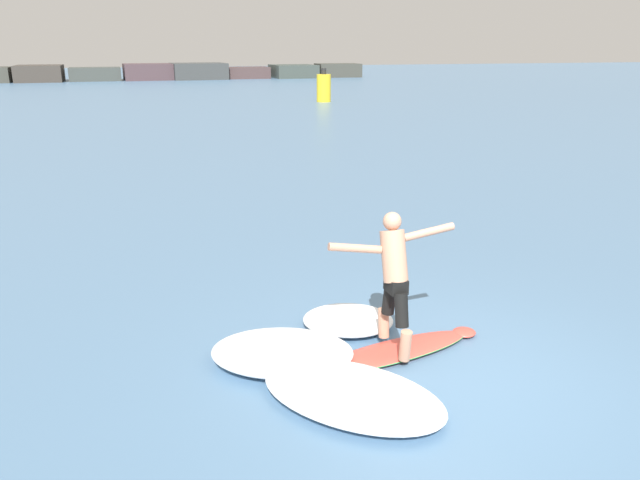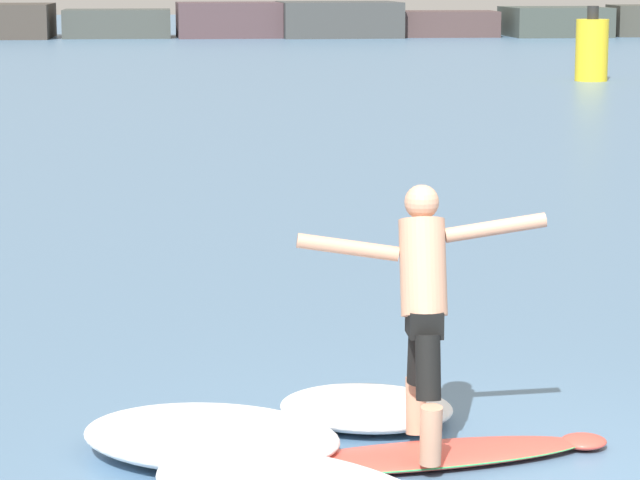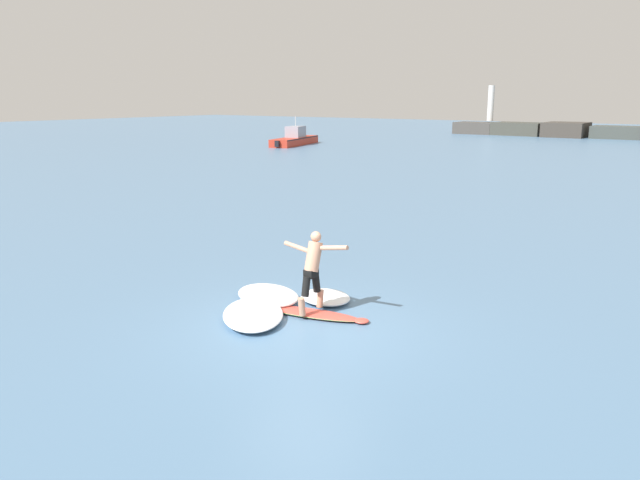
# 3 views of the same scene
# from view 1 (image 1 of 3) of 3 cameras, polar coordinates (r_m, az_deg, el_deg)

# --- Properties ---
(ground_plane) EXTENTS (200.00, 200.00, 0.00)m
(ground_plane) POSITION_cam_1_polar(r_m,az_deg,el_deg) (7.10, 11.11, -12.17)
(ground_plane) COLOR #507598
(rock_jetty_breakwater) EXTENTS (45.18, 4.91, 5.48)m
(rock_jetty_breakwater) POSITION_cam_1_polar(r_m,az_deg,el_deg) (67.48, -15.70, 14.54)
(rock_jetty_breakwater) COLOR #45413D
(rock_jetty_breakwater) RESTS_ON ground
(surfboard) EXTENTS (2.30, 0.92, 0.23)m
(surfboard) POSITION_cam_1_polar(r_m,az_deg,el_deg) (7.47, 6.98, -10.00)
(surfboard) COLOR #E24C3E
(surfboard) RESTS_ON ground
(surfer) EXTENTS (1.52, 0.79, 1.60)m
(surfer) POSITION_cam_1_polar(r_m,az_deg,el_deg) (7.11, 6.79, -2.85)
(surfer) COLOR tan
(surfer) RESTS_ON surfboard
(channel_marker_buoy) EXTENTS (0.89, 0.89, 2.04)m
(channel_marker_buoy) POSITION_cam_1_polar(r_m,az_deg,el_deg) (40.14, 0.34, 13.76)
(channel_marker_buoy) COLOR yellow
(channel_marker_buoy) RESTS_ON ground
(wave_foam_at_tail) EXTENTS (2.19, 2.27, 0.21)m
(wave_foam_at_tail) POSITION_cam_1_polar(r_m,az_deg,el_deg) (6.49, 2.94, -13.87)
(wave_foam_at_tail) COLOR white
(wave_foam_at_tail) RESTS_ON ground
(wave_foam_at_nose) EXTENTS (1.43, 1.32, 0.20)m
(wave_foam_at_nose) POSITION_cam_1_polar(r_m,az_deg,el_deg) (8.06, 2.58, -7.30)
(wave_foam_at_nose) COLOR white
(wave_foam_at_nose) RESTS_ON ground
(wave_foam_beside) EXTENTS (1.94, 1.68, 0.26)m
(wave_foam_beside) POSITION_cam_1_polar(r_m,az_deg,el_deg) (7.22, -3.47, -10.18)
(wave_foam_beside) COLOR white
(wave_foam_beside) RESTS_ON ground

